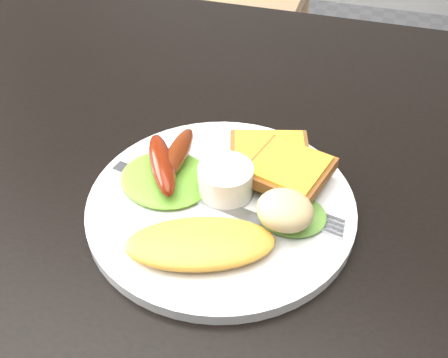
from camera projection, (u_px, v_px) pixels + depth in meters
The scene contains 13 objects.
dining_table at pixel (278, 187), 0.57m from camera, with size 1.20×0.80×0.04m, color black.
person at pixel (305, 19), 0.91m from camera, with size 0.52×0.34×1.43m, color #2F3C8C.
plate at pixel (221, 205), 0.52m from camera, with size 0.26×0.26×0.01m, color white.
lettuce_left at pixel (166, 179), 0.53m from camera, with size 0.10×0.09×0.01m, color #529A20.
lettuce_right at pixel (291, 214), 0.49m from camera, with size 0.07×0.06×0.01m, color olive.
omelette at pixel (200, 243), 0.46m from camera, with size 0.13×0.06×0.02m, color gold.
sausage_a at pixel (162, 164), 0.52m from camera, with size 0.02×0.10×0.02m, color #6E1600.
sausage_b at pixel (177, 154), 0.53m from camera, with size 0.02×0.08×0.02m, color #6C2706.
ramekin at pixel (226, 181), 0.51m from camera, with size 0.05×0.05×0.03m, color white.
toast_a at pixel (270, 159), 0.55m from camera, with size 0.08×0.08×0.01m, color brown.
toast_b at pixel (289, 171), 0.52m from camera, with size 0.07×0.07×0.01m, color brown.
potato_salad at pixel (285, 210), 0.47m from camera, with size 0.05×0.05×0.03m, color beige.
fork at pixel (189, 195), 0.52m from camera, with size 0.18×0.01×0.00m, color #ADAFB7.
Camera 1 is at (0.06, -0.42, 1.12)m, focal length 42.00 mm.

